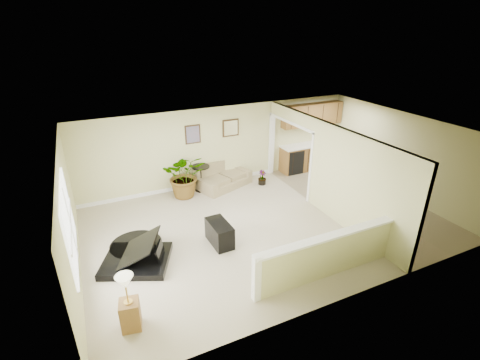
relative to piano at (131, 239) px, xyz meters
name	(u,v)px	position (x,y,z in m)	size (l,w,h in m)	color
floor	(266,224)	(3.41, 0.09, -0.55)	(9.00, 9.00, 0.00)	#B9AB90
back_wall	(222,145)	(3.41, 3.09, 0.70)	(9.00, 0.04, 2.50)	beige
front_wall	(351,245)	(3.41, -2.91, 0.70)	(9.00, 0.04, 2.50)	beige
left_wall	(69,221)	(-1.09, 0.09, 0.70)	(0.04, 6.00, 2.50)	beige
right_wall	(400,154)	(7.91, 0.09, 0.70)	(0.04, 6.00, 2.50)	beige
ceiling	(270,132)	(3.41, 0.09, 1.95)	(9.00, 6.00, 0.04)	silver
kitchen_vinyl	(359,200)	(6.56, 0.09, -0.55)	(2.70, 6.00, 0.01)	gray
interior_partition	(321,167)	(5.21, 0.34, 0.67)	(0.18, 5.99, 2.50)	beige
pony_half_wall	(325,256)	(3.48, -2.21, -0.03)	(3.42, 0.22, 1.00)	beige
left_window	(68,224)	(-1.08, -0.41, 0.90)	(0.05, 2.15, 1.45)	white
wall_art_left	(193,134)	(2.46, 3.06, 1.20)	(0.48, 0.04, 0.58)	#3C2916
wall_mirror	(231,128)	(3.71, 3.06, 1.25)	(0.55, 0.04, 0.55)	#3C2916
kitchen_cabinets	(309,146)	(6.60, 2.82, 0.32)	(2.36, 0.65, 2.33)	brown
piano	(131,239)	(0.00, 0.00, 0.00)	(1.99, 1.95, 1.32)	black
piano_bench	(219,233)	(1.97, -0.19, -0.27)	(0.42, 0.83, 0.55)	black
loveseat	(223,175)	(3.29, 2.79, -0.18)	(2.03, 1.52, 0.98)	#998A61
accent_table	(201,175)	(2.54, 2.74, -0.03)	(0.56, 0.56, 0.82)	black
palm_plant	(185,175)	(1.98, 2.56, 0.13)	(1.48, 1.36, 1.38)	black
small_plant	(262,178)	(4.48, 2.32, -0.35)	(0.33, 0.33, 0.48)	black
lamp_stand	(129,306)	(-0.35, -1.89, -0.08)	(0.38, 0.38, 1.11)	brown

